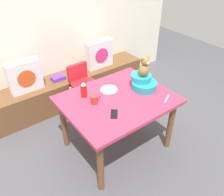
% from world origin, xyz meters
% --- Properties ---
extents(ground_plane, '(8.00, 8.00, 0.00)m').
position_xyz_m(ground_plane, '(0.00, 0.00, 0.00)').
color(ground_plane, '#4C4C51').
extents(back_wall, '(4.40, 0.10, 2.60)m').
position_xyz_m(back_wall, '(0.00, 1.51, 1.30)').
color(back_wall, silver).
rests_on(back_wall, ground_plane).
extents(window_bench, '(2.60, 0.44, 0.46)m').
position_xyz_m(window_bench, '(0.00, 1.24, 0.23)').
color(window_bench, brown).
rests_on(window_bench, ground_plane).
extents(pillow_floral_left, '(0.44, 0.15, 0.44)m').
position_xyz_m(pillow_floral_left, '(-0.64, 1.22, 0.68)').
color(pillow_floral_left, silver).
rests_on(pillow_floral_left, window_bench).
extents(pillow_floral_right, '(0.44, 0.15, 0.44)m').
position_xyz_m(pillow_floral_right, '(0.57, 1.22, 0.68)').
color(pillow_floral_right, silver).
rests_on(pillow_floral_right, window_bench).
extents(book_stack, '(0.20, 0.14, 0.06)m').
position_xyz_m(book_stack, '(-0.16, 1.24, 0.49)').
color(book_stack, '#6234C2').
rests_on(book_stack, window_bench).
extents(dining_table, '(1.21, 0.97, 0.74)m').
position_xyz_m(dining_table, '(0.00, 0.00, 0.64)').
color(dining_table, '#B73351').
rests_on(dining_table, ground_plane).
extents(highchair, '(0.34, 0.46, 0.79)m').
position_xyz_m(highchair, '(0.01, 0.80, 0.52)').
color(highchair, red).
rests_on(highchair, ground_plane).
extents(infant_seat_teal, '(0.30, 0.33, 0.16)m').
position_xyz_m(infant_seat_teal, '(0.38, -0.00, 0.81)').
color(infant_seat_teal, teal).
rests_on(infant_seat_teal, dining_table).
extents(teddy_bear, '(0.13, 0.12, 0.25)m').
position_xyz_m(teddy_bear, '(0.38, -0.00, 1.02)').
color(teddy_bear, olive).
rests_on(teddy_bear, infant_seat_teal).
extents(ketchup_bottle, '(0.07, 0.07, 0.18)m').
position_xyz_m(ketchup_bottle, '(-0.27, 0.26, 0.83)').
color(ketchup_bottle, red).
rests_on(ketchup_bottle, dining_table).
extents(coffee_mug, '(0.12, 0.08, 0.09)m').
position_xyz_m(coffee_mug, '(-0.25, 0.08, 0.79)').
color(coffee_mug, '#9E332D').
rests_on(coffee_mug, dining_table).
extents(dinner_plate_near, '(0.20, 0.20, 0.01)m').
position_xyz_m(dinner_plate_near, '(0.03, 0.20, 0.75)').
color(dinner_plate_near, white).
rests_on(dinner_plate_near, dining_table).
extents(cell_phone, '(0.14, 0.16, 0.01)m').
position_xyz_m(cell_phone, '(-0.20, -0.20, 0.74)').
color(cell_phone, black).
rests_on(cell_phone, dining_table).
extents(table_fork, '(0.16, 0.09, 0.01)m').
position_xyz_m(table_fork, '(0.44, -0.33, 0.74)').
color(table_fork, silver).
rests_on(table_fork, dining_table).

